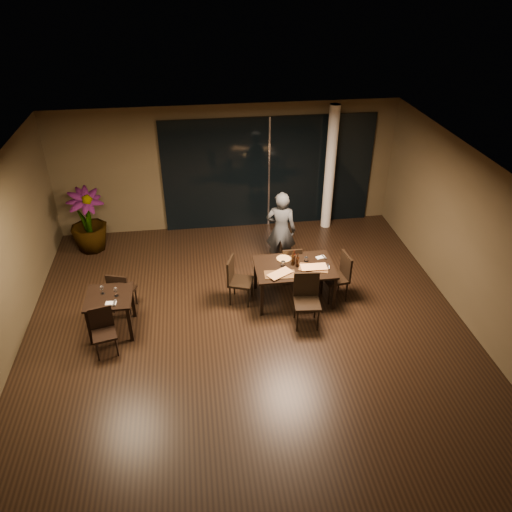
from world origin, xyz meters
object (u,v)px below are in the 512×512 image
object	(u,v)px
chair_main_right	(340,274)
potted_plant	(88,221)
chair_main_near	(307,297)
side_table	(110,302)
chair_main_left	(237,278)
chair_main_far	(291,263)
diner	(281,230)
chair_side_near	(103,328)
bottle_c	(294,257)
bottle_b	(298,260)
main_table	(294,269)
chair_side_far	(121,290)
bottle_a	(293,259)

from	to	relation	value
chair_main_right	potted_plant	bearing A→B (deg)	-124.42
chair_main_near	potted_plant	size ratio (longest dim) A/B	0.69
side_table	chair_main_left	size ratio (longest dim) A/B	0.85
chair_main_far	potted_plant	xyz separation A→B (m)	(-4.24, 1.95, 0.25)
side_table	diner	bearing A→B (deg)	27.20
chair_side_near	bottle_c	bearing A→B (deg)	4.84
chair_main_near	chair_main_left	world-z (taller)	chair_main_near
diner	bottle_b	size ratio (longest dim) A/B	6.27
main_table	chair_main_far	distance (m)	0.56
chair_main_far	chair_main_right	size ratio (longest dim) A/B	0.89
main_table	diner	world-z (taller)	diner
chair_main_far	chair_side_near	world-z (taller)	chair_main_far
side_table	potted_plant	size ratio (longest dim) A/B	0.55
potted_plant	bottle_c	world-z (taller)	potted_plant
main_table	side_table	size ratio (longest dim) A/B	1.88
chair_main_right	potted_plant	xyz separation A→B (m)	(-5.08, 2.56, 0.19)
chair_main_near	chair_side_far	bearing A→B (deg)	172.22
chair_main_far	side_table	bearing A→B (deg)	16.43
bottle_b	side_table	bearing A→B (deg)	-172.01
main_table	chair_main_right	bearing A→B (deg)	-4.94
bottle_b	bottle_c	xyz separation A→B (m)	(-0.05, 0.11, 0.01)
bottle_a	main_table	bearing A→B (deg)	-67.26
chair_side_near	chair_main_left	bearing A→B (deg)	11.96
chair_main_left	chair_side_near	world-z (taller)	chair_main_left
chair_main_near	diner	bearing A→B (deg)	98.72
chair_main_far	diner	world-z (taller)	diner
chair_main_far	bottle_c	world-z (taller)	bottle_c
bottle_a	bottle_b	distance (m)	0.10
chair_main_right	bottle_c	xyz separation A→B (m)	(-0.88, 0.17, 0.36)
chair_main_left	bottle_a	distance (m)	1.14
chair_side_far	bottle_a	distance (m)	3.28
potted_plant	side_table	bearing A→B (deg)	-75.14
chair_main_near	bottle_c	distance (m)	0.90
bottle_a	bottle_b	xyz separation A→B (m)	(0.07, -0.07, -0.00)
main_table	potted_plant	world-z (taller)	potted_plant
chair_side_far	bottle_a	xyz separation A→B (m)	(3.26, 0.02, 0.41)
chair_main_far	chair_side_near	size ratio (longest dim) A/B	1.02
side_table	chair_main_left	distance (m)	2.37
bottle_a	bottle_c	xyz separation A→B (m)	(0.02, 0.04, 0.00)
side_table	bottle_a	xyz separation A→B (m)	(3.38, 0.55, 0.27)
bottle_c	bottle_b	bearing A→B (deg)	-65.13
chair_main_near	chair_side_near	xyz separation A→B (m)	(-3.56, -0.29, -0.09)
chair_main_near	chair_main_right	bearing A→B (deg)	44.30
diner	chair_main_far	bearing A→B (deg)	114.54
chair_main_near	chair_side_near	bearing A→B (deg)	-170.24
main_table	bottle_a	distance (m)	0.22
bottle_a	chair_side_far	bearing A→B (deg)	-179.73
chair_main_near	main_table	bearing A→B (deg)	101.62
main_table	bottle_a	xyz separation A→B (m)	(-0.02, 0.05, 0.22)
bottle_b	potted_plant	bearing A→B (deg)	149.55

